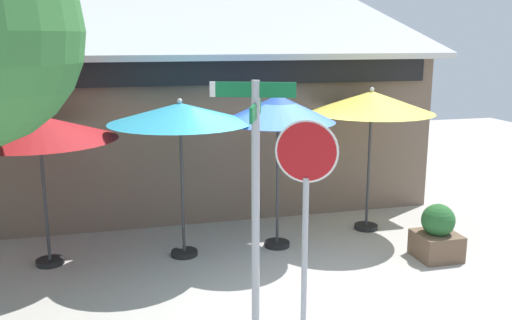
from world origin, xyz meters
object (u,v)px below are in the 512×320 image
street_sign_post (255,193)px  patio_umbrella_teal_center (180,114)px  patio_umbrella_mustard_far_right (372,103)px  stop_sign (306,192)px  patio_umbrella_royal_blue_right (278,110)px  sidewalk_planter (437,234)px  patio_umbrella_crimson_left (39,129)px

street_sign_post → patio_umbrella_teal_center: size_ratio=1.19×
patio_umbrella_mustard_far_right → stop_sign: bearing=-125.7°
patio_umbrella_mustard_far_right → patio_umbrella_royal_blue_right: bearing=-167.1°
stop_sign → sidewalk_planter: stop_sign is taller
patio_umbrella_crimson_left → patio_umbrella_mustard_far_right: (5.64, 0.27, 0.20)m
patio_umbrella_crimson_left → patio_umbrella_royal_blue_right: patio_umbrella_royal_blue_right is taller
sidewalk_planter → stop_sign: bearing=-148.3°
patio_umbrella_teal_center → patio_umbrella_royal_blue_right: bearing=0.3°
sidewalk_planter → patio_umbrella_teal_center: bearing=164.0°
street_sign_post → patio_umbrella_crimson_left: bearing=128.1°
street_sign_post → patio_umbrella_teal_center: street_sign_post is taller
patio_umbrella_crimson_left → street_sign_post: bearing=-51.9°
stop_sign → patio_umbrella_crimson_left: size_ratio=1.08×
patio_umbrella_crimson_left → patio_umbrella_teal_center: size_ratio=0.94×
street_sign_post → patio_umbrella_crimson_left: size_ratio=1.26×
patio_umbrella_teal_center → patio_umbrella_royal_blue_right: (1.62, 0.01, 0.02)m
stop_sign → patio_umbrella_teal_center: stop_sign is taller
street_sign_post → patio_umbrella_royal_blue_right: 3.35m
patio_umbrella_crimson_left → sidewalk_planter: patio_umbrella_crimson_left is taller
street_sign_post → sidewalk_planter: street_sign_post is taller
patio_umbrella_mustard_far_right → street_sign_post: bearing=-131.1°
street_sign_post → patio_umbrella_mustard_far_right: size_ratio=1.17×
patio_umbrella_crimson_left → sidewalk_planter: size_ratio=2.69×
street_sign_post → sidewalk_planter: (3.57, 1.94, -1.49)m
patio_umbrella_mustard_far_right → sidewalk_planter: patio_umbrella_mustard_far_right is taller
patio_umbrella_crimson_left → patio_umbrella_teal_center: patio_umbrella_teal_center is taller
patio_umbrella_mustard_far_right → sidewalk_planter: 2.59m
street_sign_post → patio_umbrella_royal_blue_right: street_sign_post is taller
stop_sign → patio_umbrella_mustard_far_right: size_ratio=1.00×
stop_sign → patio_umbrella_teal_center: size_ratio=1.02×
patio_umbrella_royal_blue_right → sidewalk_planter: (2.38, -1.16, -1.97)m
stop_sign → patio_umbrella_royal_blue_right: 3.08m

